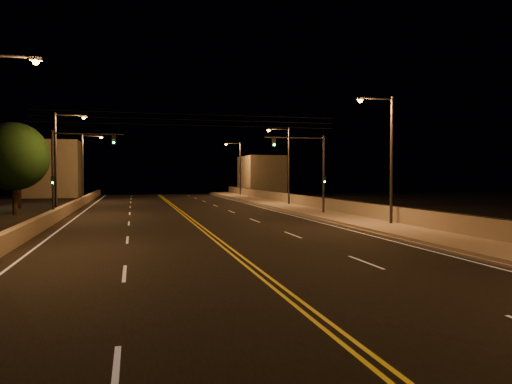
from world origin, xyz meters
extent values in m
cube|color=black|center=(0.00, 20.00, 0.01)|extent=(18.00, 120.00, 0.02)
cube|color=gray|center=(10.80, 20.00, 0.15)|extent=(3.60, 120.00, 0.30)
cube|color=gray|center=(8.93, 20.00, 0.07)|extent=(0.14, 120.00, 0.15)
cube|color=gray|center=(12.45, 20.00, 0.80)|extent=(0.30, 120.00, 1.00)
cube|color=gray|center=(-9.69, 20.00, 0.44)|extent=(0.45, 120.00, 0.88)
cube|color=gray|center=(16.50, 73.22, 3.23)|extent=(6.00, 10.00, 6.46)
cube|color=gray|center=(-16.00, 73.40, 4.25)|extent=(8.00, 8.00, 8.51)
cylinder|color=black|center=(12.45, 20.00, 1.33)|extent=(0.06, 120.00, 0.06)
cube|color=silver|center=(-8.60, 20.00, 0.02)|extent=(0.12, 116.00, 0.00)
cube|color=silver|center=(8.60, 20.00, 0.02)|extent=(0.12, 116.00, 0.00)
cube|color=gold|center=(-0.15, 20.00, 0.02)|extent=(0.12, 116.00, 0.00)
cube|color=gold|center=(0.15, 20.00, 0.02)|extent=(0.12, 116.00, 0.00)
cube|color=silver|center=(-4.50, 1.50, 0.02)|extent=(0.12, 3.00, 0.00)
cube|color=silver|center=(-4.50, 10.50, 0.02)|extent=(0.12, 3.00, 0.00)
cube|color=silver|center=(-4.50, 19.50, 0.02)|extent=(0.12, 3.00, 0.00)
cube|color=silver|center=(-4.50, 28.50, 0.02)|extent=(0.12, 3.00, 0.00)
cube|color=silver|center=(-4.50, 37.50, 0.02)|extent=(0.12, 3.00, 0.00)
cube|color=silver|center=(-4.50, 46.50, 0.02)|extent=(0.12, 3.00, 0.00)
cube|color=silver|center=(-4.50, 55.50, 0.02)|extent=(0.12, 3.00, 0.00)
cube|color=silver|center=(-4.50, 64.50, 0.02)|extent=(0.12, 3.00, 0.00)
cube|color=silver|center=(-4.50, 73.50, 0.02)|extent=(0.12, 3.00, 0.00)
cube|color=silver|center=(4.50, 10.50, 0.02)|extent=(0.12, 3.00, 0.00)
cube|color=silver|center=(4.50, 19.50, 0.02)|extent=(0.12, 3.00, 0.00)
cube|color=silver|center=(4.50, 28.50, 0.02)|extent=(0.12, 3.00, 0.00)
cube|color=silver|center=(4.50, 37.50, 0.02)|extent=(0.12, 3.00, 0.00)
cube|color=silver|center=(4.50, 46.50, 0.02)|extent=(0.12, 3.00, 0.00)
cube|color=silver|center=(4.50, 55.50, 0.02)|extent=(0.12, 3.00, 0.00)
cube|color=silver|center=(4.50, 64.50, 0.02)|extent=(0.12, 3.00, 0.00)
cube|color=silver|center=(4.50, 73.50, 0.02)|extent=(0.12, 3.00, 0.00)
cylinder|color=#2D2D33|center=(11.80, 21.68, 4.17)|extent=(0.20, 0.20, 8.33)
cylinder|color=#2D2D33|center=(10.70, 21.68, 8.18)|extent=(2.20, 0.12, 0.12)
cube|color=#2D2D33|center=(9.60, 21.68, 8.11)|extent=(0.50, 0.25, 0.14)
sphere|color=#FF9E2D|center=(9.60, 21.68, 8.01)|extent=(0.28, 0.28, 0.28)
cylinder|color=#2D2D33|center=(11.80, 43.22, 4.17)|extent=(0.20, 0.20, 8.33)
cylinder|color=#2D2D33|center=(10.70, 43.22, 8.18)|extent=(2.20, 0.12, 0.12)
cube|color=#2D2D33|center=(9.60, 43.22, 8.11)|extent=(0.50, 0.25, 0.14)
sphere|color=#FF9E2D|center=(9.60, 43.22, 8.01)|extent=(0.28, 0.28, 0.28)
cylinder|color=#2D2D33|center=(11.80, 67.77, 4.17)|extent=(0.20, 0.20, 8.33)
cylinder|color=#2D2D33|center=(10.70, 67.77, 8.18)|extent=(2.20, 0.12, 0.12)
cube|color=#2D2D33|center=(9.60, 67.77, 8.11)|extent=(0.50, 0.25, 0.14)
sphere|color=#FF9E2D|center=(9.60, 67.77, 8.01)|extent=(0.28, 0.28, 0.28)
cylinder|color=#2D2D33|center=(-9.10, 14.97, 8.18)|extent=(2.20, 0.12, 0.12)
cube|color=#2D2D33|center=(-8.00, 14.97, 8.11)|extent=(0.50, 0.25, 0.14)
sphere|color=#FF9E2D|center=(-8.00, 14.97, 8.01)|extent=(0.28, 0.28, 0.28)
cylinder|color=#2D2D33|center=(-10.20, 35.49, 4.17)|extent=(0.20, 0.20, 8.33)
cylinder|color=#2D2D33|center=(-9.10, 35.49, 8.18)|extent=(2.20, 0.12, 0.12)
cube|color=#2D2D33|center=(-8.00, 35.49, 8.11)|extent=(0.50, 0.25, 0.14)
sphere|color=#FF9E2D|center=(-8.00, 35.49, 8.01)|extent=(0.28, 0.28, 0.28)
cylinder|color=#2D2D33|center=(-10.20, 57.61, 4.17)|extent=(0.20, 0.20, 8.33)
cylinder|color=#2D2D33|center=(-9.10, 57.61, 8.18)|extent=(2.20, 0.12, 0.12)
cube|color=#2D2D33|center=(-8.00, 57.61, 8.11)|extent=(0.50, 0.25, 0.14)
sphere|color=#FF9E2D|center=(-8.00, 57.61, 8.01)|extent=(0.28, 0.28, 0.28)
cylinder|color=#2D2D33|center=(11.00, 31.30, 3.29)|extent=(0.18, 0.18, 6.58)
cylinder|color=#2D2D33|center=(8.50, 31.30, 6.38)|extent=(5.00, 0.10, 0.10)
cube|color=black|center=(6.75, 31.30, 6.03)|extent=(0.28, 0.18, 0.80)
sphere|color=#19FF4C|center=(6.75, 31.19, 5.78)|extent=(0.14, 0.14, 0.14)
cube|color=black|center=(11.00, 31.15, 3.00)|extent=(0.22, 0.14, 0.55)
cylinder|color=#2D2D33|center=(-9.80, 31.30, 3.29)|extent=(0.18, 0.18, 6.58)
cylinder|color=#2D2D33|center=(-7.30, 31.30, 6.38)|extent=(5.00, 0.10, 0.10)
cube|color=black|center=(-5.55, 31.30, 6.03)|extent=(0.28, 0.18, 0.80)
sphere|color=#19FF4C|center=(-5.55, 31.19, 5.78)|extent=(0.14, 0.14, 0.14)
cube|color=black|center=(-9.80, 31.15, 3.00)|extent=(0.22, 0.14, 0.55)
cylinder|color=black|center=(0.00, 29.50, 7.00)|extent=(22.00, 0.03, 0.03)
cylinder|color=black|center=(0.00, 29.50, 7.40)|extent=(22.00, 0.03, 0.03)
cylinder|color=black|center=(0.00, 29.50, 7.80)|extent=(22.00, 0.03, 0.03)
cylinder|color=black|center=(-14.01, 39.03, 1.37)|extent=(0.36, 0.36, 2.74)
sphere|color=black|center=(-14.01, 39.03, 4.96)|extent=(5.79, 5.79, 5.79)
cylinder|color=black|center=(-15.38, 47.61, 1.41)|extent=(0.36, 0.36, 2.81)
sphere|color=black|center=(-15.38, 47.61, 5.08)|extent=(5.94, 5.94, 5.94)
camera|label=1|loc=(-4.19, -7.06, 3.40)|focal=35.00mm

